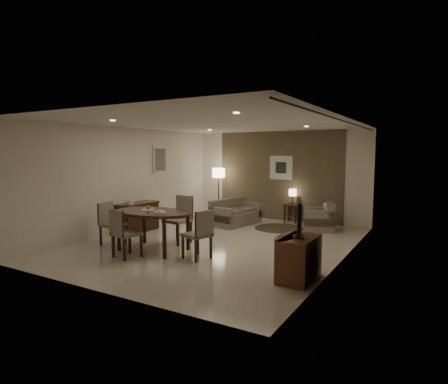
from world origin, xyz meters
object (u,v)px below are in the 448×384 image
Objects in this scene: tv_cabinet at (299,259)px; side_table at (292,213)px; chair_right at (197,234)px; armchair at (319,216)px; chair_far at (177,220)px; floor_lamp at (219,192)px; chair_left at (113,224)px; dining_table at (154,231)px; chair_near at (127,233)px; sofa at (236,212)px; console_desk at (138,217)px.

side_table is (-1.84, 4.74, -0.08)m from tv_cabinet.
chair_right is 1.16× the size of armchair.
floor_lamp is at bearing 112.32° from chair_far.
floor_lamp reaches higher than tv_cabinet.
armchair is (3.51, 3.90, -0.10)m from chair_left.
chair_left reaches higher than side_table.
chair_left is at bearing -175.36° from dining_table.
tv_cabinet is 0.85× the size of chair_far.
dining_table is 0.68m from chair_near.
sofa is (0.24, 4.05, -0.12)m from chair_near.
chair_left is at bearing -118.71° from side_table.
chair_near is at bearing -106.42° from side_table.
tv_cabinet is at bearing -92.36° from chair_left.
armchair is (2.27, 0.42, 0.01)m from sofa.
armchair is at bearing -42.44° from chair_left.
chair_left reaches higher than dining_table.
sofa is at bearing 50.21° from console_desk.
tv_cabinet is at bearing -11.27° from chair_far.
side_table is (3.05, 3.24, -0.11)m from console_desk.
chair_near is at bearing -49.02° from chair_right.
floor_lamp is (-2.40, -0.22, 0.51)m from side_table.
chair_far is at bearing -52.83° from chair_left.
chair_left is 5.25m from armchair.
floor_lamp is at bearing 60.13° from sofa.
chair_right is 4.57m from side_table.
console_desk is 4.77m from armchair.
chair_near is (-0.10, -0.66, 0.07)m from dining_table.
sofa is 0.99× the size of floor_lamp.
console_desk is at bearing 20.87° from chair_left.
side_table is (0.28, 4.55, -0.21)m from chair_right.
console_desk is 5.11m from tv_cabinet.
floor_lamp is (-2.12, 4.33, 0.30)m from chair_right.
dining_table is at bearing -173.54° from sofa.
tv_cabinet is at bearing -17.05° from console_desk.
sofa is (1.24, 3.48, -0.11)m from chair_left.
tv_cabinet is at bearing -46.80° from floor_lamp.
floor_lamp is at bearing 133.20° from tv_cabinet.
armchair is 3.45m from floor_lamp.
side_table is at bearing 75.75° from chair_far.
chair_far is 1.43m from chair_left.
chair_far reaches higher than console_desk.
chair_near reaches higher than chair_right.
console_desk reaches higher than tv_cabinet.
chair_far is 1.11× the size of chair_right.
side_table is at bearing 72.52° from dining_table.
tv_cabinet is 0.51× the size of dining_table.
chair_left is 4.39m from floor_lamp.
chair_right reaches higher than chair_left.
armchair reaches higher than tv_cabinet.
chair_left reaches higher than console_desk.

